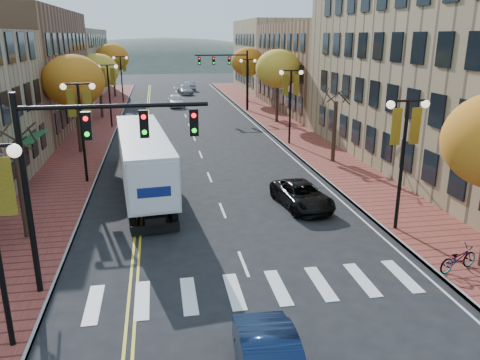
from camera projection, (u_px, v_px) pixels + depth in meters
name	position (u px, v px, depth m)	size (l,w,h in m)	color
ground	(266.00, 322.00, 14.76)	(200.00, 200.00, 0.00)	black
sidewalk_left	(94.00, 131.00, 43.81)	(4.00, 85.00, 0.15)	brown
sidewalk_right	(280.00, 125.00, 46.80)	(4.00, 85.00, 0.15)	brown
building_left_mid	(6.00, 70.00, 44.17)	(12.00, 24.00, 11.00)	brown
building_left_far	(58.00, 63.00, 67.90)	(12.00, 26.00, 9.50)	#9E8966
building_right_mid	(338.00, 67.00, 55.85)	(15.00, 24.00, 10.00)	brown
building_right_far	(288.00, 55.00, 76.39)	(15.00, 20.00, 11.00)	#9E8966
tree_left_a	(22.00, 191.00, 20.12)	(0.28, 0.28, 4.20)	#382619
tree_left_b	(74.00, 81.00, 34.22)	(4.48, 4.48, 7.21)	#382619
tree_left_c	(98.00, 71.00, 49.39)	(4.16, 4.16, 6.69)	#382619
tree_left_d	(112.00, 58.00, 66.15)	(4.61, 4.61, 7.42)	#382619
tree_right_b	(334.00, 132.00, 32.51)	(0.28, 0.28, 4.20)	#382619
tree_right_c	(278.00, 69.00, 46.61)	(4.48, 4.48, 7.21)	#382619
tree_right_d	(248.00, 62.00, 61.71)	(4.35, 4.35, 7.00)	#382619
lamp_left_b	(80.00, 113.00, 27.29)	(1.96, 0.36, 6.05)	black
lamp_left_c	(109.00, 83.00, 44.22)	(1.96, 0.36, 6.05)	black
lamp_left_d	(121.00, 70.00, 61.15)	(1.96, 0.36, 6.05)	black
lamp_right_a	(404.00, 140.00, 20.37)	(1.96, 0.36, 6.05)	black
lamp_right_b	(291.00, 92.00, 37.30)	(1.96, 0.36, 6.05)	black
lamp_right_c	(248.00, 75.00, 54.23)	(1.96, 0.36, 6.05)	black
traffic_mast_near	(84.00, 156.00, 15.21)	(6.10, 0.35, 7.00)	black
traffic_mast_far	(231.00, 69.00, 53.71)	(6.10, 0.34, 7.00)	black
semi_truck	(142.00, 155.00, 26.77)	(3.72, 14.70, 3.64)	black
black_suv	(302.00, 195.00, 24.51)	(2.14, 4.64, 1.29)	black
car_far_white	(176.00, 100.00, 59.08)	(1.83, 4.54, 1.55)	silver
car_far_silver	(185.00, 90.00, 71.55)	(1.94, 4.76, 1.38)	#97969D
car_far_oncoming	(189.00, 86.00, 76.65)	(1.54, 4.42, 1.46)	#9B9BA2
bicycle	(458.00, 258.00, 17.58)	(0.65, 1.86, 0.98)	gray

